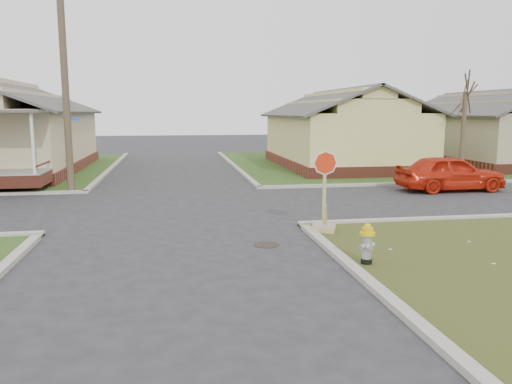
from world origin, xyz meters
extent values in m
plane|color=#28282B|center=(0.00, 0.00, 0.00)|extent=(120.00, 120.00, 0.00)
cube|color=#294719|center=(22.00, 18.00, 0.03)|extent=(37.00, 19.00, 0.05)
cylinder|color=black|center=(2.20, -0.50, 0.01)|extent=(0.64, 0.64, 0.01)
cube|color=brown|center=(10.00, 16.50, 0.30)|extent=(7.20, 11.20, 0.60)
cube|color=#DAD480|center=(10.00, 16.50, 1.90)|extent=(7.00, 11.00, 2.60)
cube|color=brown|center=(20.00, 16.50, 0.30)|extent=(7.20, 11.20, 0.60)
cube|color=tan|center=(20.00, 16.50, 1.90)|extent=(7.00, 11.00, 2.60)
cylinder|color=#403225|center=(-4.20, 8.90, 4.50)|extent=(0.28, 0.28, 9.00)
cylinder|color=#403225|center=(14.00, 10.20, 2.15)|extent=(0.22, 0.22, 4.20)
cylinder|color=black|center=(4.01, -2.51, 0.10)|extent=(0.24, 0.24, 0.11)
cylinder|color=#AFAEB3|center=(4.01, -2.51, 0.41)|extent=(0.21, 0.21, 0.50)
sphere|color=#AFAEB3|center=(4.01, -2.51, 0.66)|extent=(0.21, 0.21, 0.21)
cylinder|color=#D5BA0B|center=(4.01, -2.51, 0.71)|extent=(0.33, 0.33, 0.07)
cylinder|color=#D5BA0B|center=(4.01, -2.51, 0.78)|extent=(0.24, 0.24, 0.11)
sphere|color=#D5BA0B|center=(4.01, -2.51, 0.85)|extent=(0.16, 0.16, 0.16)
cube|color=tan|center=(3.98, 0.51, 0.12)|extent=(0.61, 0.61, 0.15)
cube|color=gray|center=(3.98, 0.51, 0.22)|extent=(0.49, 0.49, 0.04)
cube|color=tan|center=(3.98, 0.51, 1.18)|extent=(0.09, 0.04, 2.07)
cylinder|color=red|center=(3.98, 0.47, 1.92)|extent=(0.55, 0.24, 0.59)
cylinder|color=silver|center=(3.98, 0.48, 1.92)|extent=(0.63, 0.27, 0.67)
imported|color=red|center=(11.39, 6.76, 0.76)|extent=(4.45, 1.81, 1.51)
camera|label=1|loc=(-0.04, -12.33, 3.27)|focal=35.00mm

